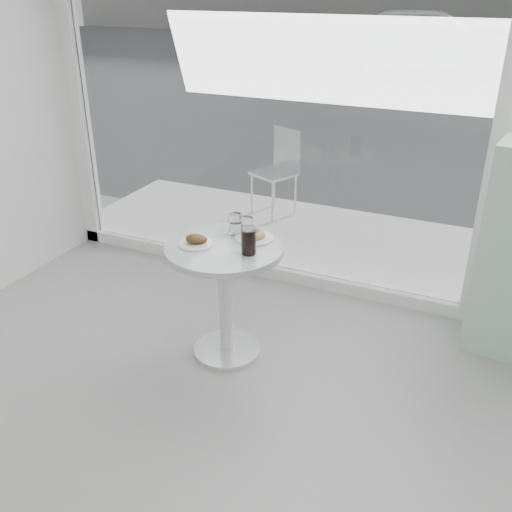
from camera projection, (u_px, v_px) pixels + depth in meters
The scene contains 11 objects.
storefront at pixel (378, 64), 3.69m from camera, with size 5.00×0.14×3.00m.
main_table at pixel (225, 278), 3.51m from camera, with size 0.72×0.72×0.77m.
patio_deck at pixel (373, 249), 5.11m from camera, with size 5.60×1.60×0.05m, color silver.
street at pixel (486, 70), 15.10m from camera, with size 40.00×24.00×0.00m, color #3A3A3A.
patio_chair at pixel (279, 166), 5.66m from camera, with size 0.48×0.48×0.84m.
car_white at pixel (428, 39), 14.45m from camera, with size 1.90×4.71×1.61m, color silver.
plate_fritter at pixel (196, 241), 3.41m from camera, with size 0.21×0.21×0.07m.
plate_donut at pixel (254, 236), 3.50m from camera, with size 0.24×0.24×0.06m.
water_tumbler_a at pixel (235, 225), 3.55m from camera, with size 0.08×0.08×0.13m.
water_tumbler_b at pixel (247, 227), 3.53m from camera, with size 0.07×0.07×0.12m.
cola_glass at pixel (249, 241), 3.28m from camera, with size 0.09×0.09×0.17m.
Camera 1 is at (0.96, -0.84, 2.22)m, focal length 40.00 mm.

